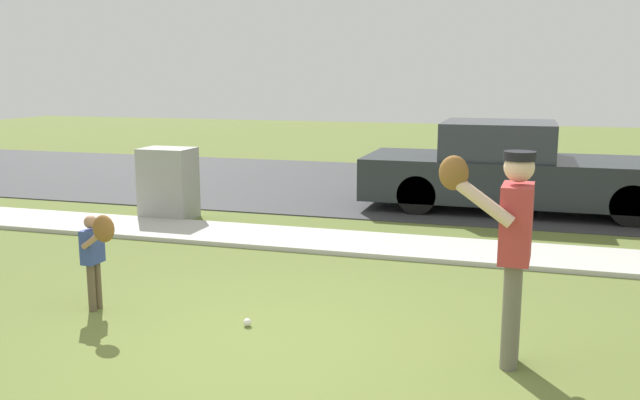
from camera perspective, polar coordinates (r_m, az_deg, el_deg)
name	(u,v)px	position (r m, az deg, el deg)	size (l,w,h in m)	color
ground_plane	(364,248)	(9.14, 3.72, -3.99)	(48.00, 48.00, 0.00)	olive
sidewalk_strip	(366,244)	(9.22, 3.86, -3.66)	(36.00, 1.20, 0.06)	beige
road_surface	(422,188)	(14.05, 8.49, 1.03)	(36.00, 6.80, 0.02)	#38383A
person_adult	(510,234)	(5.44, 15.55, -2.75)	(0.70, 0.61, 1.70)	#6B6656
person_child	(96,247)	(6.88, -18.15, -3.73)	(0.43, 0.39, 0.99)	brown
baseball	(247,322)	(6.38, -6.08, -10.11)	(0.07, 0.07, 0.07)	white
utility_cabinet	(168,183)	(11.14, -12.52, 1.36)	(0.80, 0.60, 1.13)	gray
parked_pickup_dark	(516,171)	(11.97, 16.04, 2.34)	(5.20, 1.95, 1.48)	#23282D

